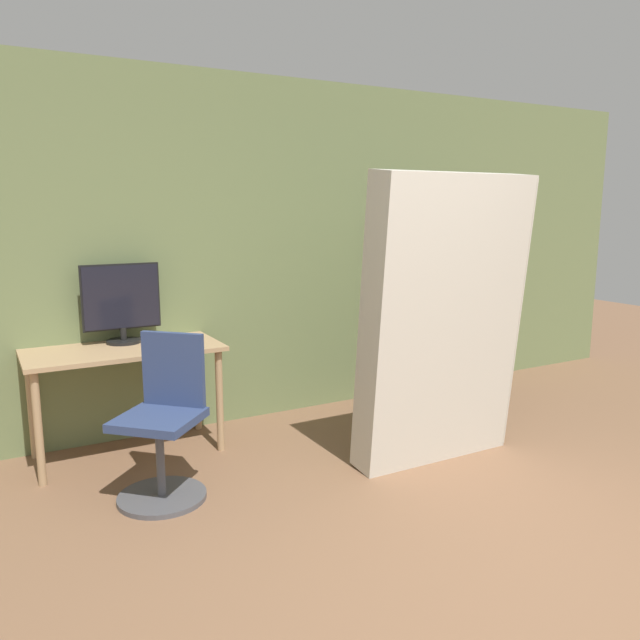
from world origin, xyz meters
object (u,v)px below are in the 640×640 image
(office_chair, at_px, (164,431))
(bookshelf, at_px, (427,300))
(monitor, at_px, (121,301))
(mattress_near, at_px, (443,321))

(office_chair, distance_m, bookshelf, 2.91)
(monitor, height_order, office_chair, monitor)
(monitor, relative_size, bookshelf, 0.33)
(office_chair, bearing_deg, bookshelf, 19.50)
(mattress_near, bearing_deg, monitor, 143.97)
(bookshelf, distance_m, mattress_near, 1.63)
(mattress_near, bearing_deg, bookshelf, 54.98)
(monitor, xyz_separation_m, mattress_near, (1.79, -1.30, -0.09))
(office_chair, relative_size, bookshelf, 0.57)
(office_chair, xyz_separation_m, mattress_near, (1.78, -0.38, 0.56))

